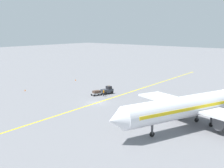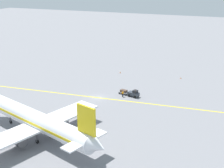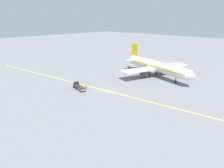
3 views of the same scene
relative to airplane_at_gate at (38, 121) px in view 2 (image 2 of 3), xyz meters
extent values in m
plane|color=slate|center=(24.51, -1.08, -3.71)|extent=(400.00, 400.00, 0.00)
cube|color=yellow|center=(24.51, -1.08, -3.71)|extent=(11.95, 119.48, 0.01)
cylinder|color=white|center=(0.13, 0.42, 0.09)|extent=(12.23, 29.74, 3.60)
cone|color=white|center=(-4.70, -15.36, 0.39)|extent=(3.80, 3.76, 3.06)
cube|color=yellow|center=(0.13, 0.42, 0.24)|extent=(11.39, 26.88, 0.50)
cube|color=white|center=(-0.16, -0.53, -0.63)|extent=(28.30, 13.17, 0.36)
cylinder|color=#4C4C51|center=(-4.94, 0.93, -1.88)|extent=(3.04, 3.70, 2.20)
cylinder|color=#4C4C51|center=(4.62, -2.00, -1.88)|extent=(3.04, 3.70, 2.20)
cube|color=yellow|center=(-3.97, -12.97, 4.39)|extent=(1.52, 3.93, 5.00)
cube|color=white|center=(-3.82, -12.49, 0.49)|extent=(9.31, 4.93, 0.24)
cylinder|color=#4C4C51|center=(2.94, 9.60, -2.31)|extent=(0.36, 0.36, 2.00)
cylinder|color=black|center=(2.94, 9.60, -3.31)|extent=(0.50, 0.85, 0.80)
cylinder|color=#4C4C51|center=(-1.99, -1.02, -2.31)|extent=(0.36, 0.36, 2.00)
cylinder|color=black|center=(-1.99, -1.02, -3.31)|extent=(0.50, 0.85, 0.80)
cylinder|color=#4C4C51|center=(1.07, -1.96, -2.31)|extent=(0.36, 0.36, 2.00)
cylinder|color=black|center=(1.07, -1.96, -3.31)|extent=(0.50, 0.85, 0.80)
cube|color=#333842|center=(29.01, -9.70, -2.91)|extent=(2.18, 3.27, 0.90)
cube|color=black|center=(28.88, -10.23, -2.11)|extent=(1.50, 1.37, 0.70)
sphere|color=orange|center=(28.88, -10.23, -1.68)|extent=(0.16, 0.16, 0.16)
cylinder|color=black|center=(29.50, -10.82, -3.36)|extent=(0.41, 0.74, 0.70)
cylinder|color=black|center=(28.05, -10.46, -3.36)|extent=(0.41, 0.74, 0.70)
cylinder|color=black|center=(29.97, -8.93, -3.36)|extent=(0.41, 0.74, 0.70)
cylinder|color=black|center=(28.52, -8.57, -3.36)|extent=(0.41, 0.74, 0.70)
cube|color=gray|center=(29.78, -6.59, -3.17)|extent=(1.99, 2.86, 0.20)
cube|color=#4C382D|center=(29.78, -6.59, -2.77)|extent=(1.53, 2.04, 0.60)
cylinder|color=black|center=(30.14, -7.75, -3.49)|extent=(0.24, 0.46, 0.44)
cylinder|color=black|center=(28.92, -7.45, -3.49)|extent=(0.24, 0.46, 0.44)
cylinder|color=black|center=(30.64, -5.73, -3.49)|extent=(0.24, 0.46, 0.44)
cylinder|color=black|center=(29.42, -5.43, -3.49)|extent=(0.24, 0.46, 0.44)
cylinder|color=#23232D|center=(27.89, -7.12, -3.28)|extent=(0.16, 0.16, 0.85)
cylinder|color=#23232D|center=(27.73, -6.99, -3.28)|extent=(0.16, 0.16, 0.85)
cube|color=orange|center=(27.81, -7.06, -2.56)|extent=(0.42, 0.40, 0.60)
cylinder|color=orange|center=(28.00, -7.21, -2.56)|extent=(0.10, 0.10, 0.55)
cylinder|color=orange|center=(27.63, -6.91, -2.56)|extent=(0.10, 0.10, 0.55)
sphere|color=#9E7051|center=(27.81, -7.06, -2.14)|extent=(0.22, 0.22, 0.22)
cone|color=orange|center=(49.74, -18.27, -3.43)|extent=(0.32, 0.32, 0.55)
cone|color=orange|center=(47.93, 1.71, -3.43)|extent=(0.32, 0.32, 0.55)
camera|label=1|loc=(-21.96, 48.54, 12.88)|focal=50.00mm
camera|label=2|loc=(-45.27, -35.35, 26.70)|focal=50.00mm
camera|label=3|loc=(68.24, 41.92, 17.33)|focal=35.00mm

